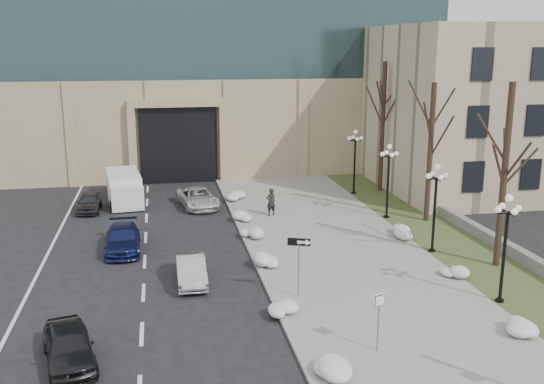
{
  "coord_description": "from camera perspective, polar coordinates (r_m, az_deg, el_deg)",
  "views": [
    {
      "loc": [
        -5.58,
        -15.51,
        10.63
      ],
      "look_at": [
        -0.1,
        13.27,
        3.5
      ],
      "focal_mm": 40.0,
      "sensor_mm": 36.0,
      "label": 1
    }
  ],
  "objects": [
    {
      "name": "snow_clump_c",
      "position": [
        25.04,
        0.98,
        -10.69
      ],
      "size": [
        1.1,
        1.6,
        0.36
      ],
      "primitive_type": "ellipsoid",
      "color": "white",
      "rests_on": "sidewalk"
    },
    {
      "name": "snow_clump_d",
      "position": [
        29.51,
        -0.74,
        -6.81
      ],
      "size": [
        1.1,
        1.6,
        0.36
      ],
      "primitive_type": "ellipsoid",
      "color": "white",
      "rests_on": "sidewalk"
    },
    {
      "name": "curb",
      "position": [
        31.67,
        -1.86,
        -5.8
      ],
      "size": [
        0.3,
        40.0,
        0.14
      ],
      "primitive_type": "cube",
      "color": "gray",
      "rests_on": "ground"
    },
    {
      "name": "tree_far",
      "position": [
        44.74,
        10.43,
        7.71
      ],
      "size": [
        3.2,
        3.2,
        9.5
      ],
      "color": "black",
      "rests_on": "ground"
    },
    {
      "name": "stone_wall",
      "position": [
        37.52,
        17.67,
        -2.89
      ],
      "size": [
        0.5,
        30.0,
        0.7
      ],
      "primitive_type": "cube",
      "color": "gray",
      "rests_on": "ground"
    },
    {
      "name": "one_way_sign",
      "position": [
        25.63,
        2.91,
        -5.41
      ],
      "size": [
        0.99,
        0.51,
        2.73
      ],
      "rotation": [
        0.0,
        0.0,
        -0.34
      ],
      "color": "slate",
      "rests_on": "ground"
    },
    {
      "name": "snow_clump_h",
      "position": [
        25.25,
        22.62,
        -11.6
      ],
      "size": [
        1.1,
        1.6,
        0.36
      ],
      "primitive_type": "ellipsoid",
      "color": "white",
      "rests_on": "sidewalk"
    },
    {
      "name": "snow_clump_i",
      "position": [
        29.39,
        16.75,
        -7.51
      ],
      "size": [
        1.1,
        1.6,
        0.36
      ],
      "primitive_type": "ellipsoid",
      "color": "white",
      "rests_on": "sidewalk"
    },
    {
      "name": "keep_sign",
      "position": [
        21.74,
        10.02,
        -10.89
      ],
      "size": [
        0.48,
        0.19,
        2.27
      ],
      "rotation": [
        0.0,
        0.0,
        0.31
      ],
      "color": "slate",
      "rests_on": "ground"
    },
    {
      "name": "lamppost_c",
      "position": [
        37.96,
        10.91,
        1.95
      ],
      "size": [
        1.18,
        1.18,
        4.76
      ],
      "color": "black",
      "rests_on": "ground"
    },
    {
      "name": "car_d",
      "position": [
        40.98,
        -7.03,
        -0.52
      ],
      "size": [
        2.94,
        4.96,
        1.29
      ],
      "primitive_type": "imported",
      "rotation": [
        0.0,
        0.0,
        0.18
      ],
      "color": "white",
      "rests_on": "ground"
    },
    {
      "name": "car_c",
      "position": [
        33.06,
        -13.88,
        -4.32
      ],
      "size": [
        1.9,
        4.46,
        1.28
      ],
      "primitive_type": "imported",
      "rotation": [
        0.0,
        0.0,
        0.02
      ],
      "color": "navy",
      "rests_on": "ground"
    },
    {
      "name": "snow_clump_e",
      "position": [
        34.09,
        -1.85,
        -3.97
      ],
      "size": [
        1.1,
        1.6,
        0.36
      ],
      "primitive_type": "ellipsoid",
      "color": "white",
      "rests_on": "sidewalk"
    },
    {
      "name": "snow_clump_j",
      "position": [
        34.99,
        12.16,
        -3.81
      ],
      "size": [
        1.1,
        1.6,
        0.36
      ],
      "primitive_type": "ellipsoid",
      "color": "white",
      "rests_on": "sidewalk"
    },
    {
      "name": "snow_clump_b",
      "position": [
        20.97,
        5.42,
        -15.9
      ],
      "size": [
        1.1,
        1.6,
        0.36
      ],
      "primitive_type": "ellipsoid",
      "color": "white",
      "rests_on": "sidewalk"
    },
    {
      "name": "tree_mid",
      "position": [
        37.52,
        14.77,
        5.38
      ],
      "size": [
        3.2,
        3.2,
        8.5
      ],
      "color": "black",
      "rests_on": "ground"
    },
    {
      "name": "tree_near",
      "position": [
        30.53,
        21.21,
        3.7
      ],
      "size": [
        3.2,
        3.2,
        9.0
      ],
      "color": "black",
      "rests_on": "ground"
    },
    {
      "name": "car_b",
      "position": [
        28.2,
        -7.63,
        -7.25
      ],
      "size": [
        1.31,
        3.74,
        1.23
      ],
      "primitive_type": "imported",
      "rotation": [
        0.0,
        0.0,
        0.0
      ],
      "color": "#AAABB2",
      "rests_on": "ground"
    },
    {
      "name": "classical_building",
      "position": [
        51.7,
        21.71,
        7.59
      ],
      "size": [
        22.0,
        18.12,
        12.0
      ],
      "color": "#C4B393",
      "rests_on": "ground"
    },
    {
      "name": "grass_strip",
      "position": [
        35.01,
        16.28,
        -4.48
      ],
      "size": [
        4.0,
        40.0,
        0.1
      ],
      "primitive_type": "cube",
      "color": "#3A4B25",
      "rests_on": "ground"
    },
    {
      "name": "lamppost_b",
      "position": [
        32.16,
        15.13,
        -0.39
      ],
      "size": [
        1.18,
        1.18,
        4.76
      ],
      "color": "black",
      "rests_on": "ground"
    },
    {
      "name": "snow_clump_f",
      "position": [
        37.29,
        -2.79,
        -2.42
      ],
      "size": [
        1.1,
        1.6,
        0.36
      ],
      "primitive_type": "ellipsoid",
      "color": "white",
      "rests_on": "sidewalk"
    },
    {
      "name": "pedestrian",
      "position": [
        38.16,
        -0.1,
        -0.95
      ],
      "size": [
        0.73,
        0.59,
        1.75
      ],
      "primitive_type": "imported",
      "rotation": [
        0.0,
        0.0,
        3.45
      ],
      "color": "black",
      "rests_on": "sidewalk"
    },
    {
      "name": "car_e",
      "position": [
        41.45,
        -16.85,
        -0.9
      ],
      "size": [
        1.46,
        3.61,
        1.23
      ],
      "primitive_type": "imported",
      "rotation": [
        0.0,
        0.0,
        -0.0
      ],
      "color": "#313136",
      "rests_on": "ground"
    },
    {
      "name": "snow_clump_g",
      "position": [
        42.36,
        -3.46,
        -0.46
      ],
      "size": [
        1.1,
        1.6,
        0.36
      ],
      "primitive_type": "ellipsoid",
      "color": "white",
      "rests_on": "sidewalk"
    },
    {
      "name": "sidewalk",
      "position": [
        32.63,
        6.0,
        -5.3
      ],
      "size": [
        9.0,
        40.0,
        0.12
      ],
      "primitive_type": "cube",
      "color": "gray",
      "rests_on": "ground"
    },
    {
      "name": "lamppost_d",
      "position": [
        43.95,
        7.81,
        3.65
      ],
      "size": [
        1.18,
        1.18,
        4.76
      ],
      "color": "black",
      "rests_on": "ground"
    },
    {
      "name": "box_truck",
      "position": [
        43.21,
        -13.73,
        0.34
      ],
      "size": [
        2.82,
        6.38,
        1.96
      ],
      "rotation": [
        0.0,
        0.0,
        0.12
      ],
      "color": "silver",
      "rests_on": "ground"
    },
    {
      "name": "car_a",
      "position": [
        22.35,
        -18.6,
        -13.58
      ],
      "size": [
        2.42,
        4.14,
        1.32
      ],
      "primitive_type": "imported",
      "rotation": [
        0.0,
        0.0,
        0.23
      ],
      "color": "black",
      "rests_on": "ground"
    },
    {
      "name": "lamppost_a",
      "position": [
        26.69,
        21.15,
        -3.72
      ],
      "size": [
        1.18,
        1.18,
        4.76
      ],
      "color": "black",
      "rests_on": "ground"
    }
  ]
}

